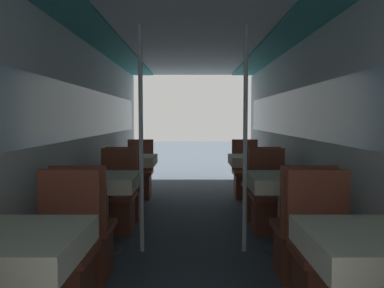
{
  "coord_description": "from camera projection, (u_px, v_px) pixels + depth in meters",
  "views": [
    {
      "loc": [
        -0.01,
        -0.82,
        1.31
      ],
      "look_at": [
        -0.0,
        2.77,
        1.06
      ],
      "focal_mm": 35.0,
      "sensor_mm": 36.0,
      "label": 1
    }
  ],
  "objects": [
    {
      "name": "wall_left",
      "position": [
        64.0,
        136.0,
        3.75
      ],
      "size": [
        0.05,
        8.67,
        2.21
      ],
      "color": "silver",
      "rests_on": "ground_plane"
    },
    {
      "name": "wall_right",
      "position": [
        320.0,
        136.0,
        3.76
      ],
      "size": [
        0.05,
        8.67,
        2.21
      ],
      "color": "silver",
      "rests_on": "ground_plane"
    },
    {
      "name": "ceiling_panel",
      "position": [
        192.0,
        23.0,
        3.68
      ],
      "size": [
        2.57,
        8.67,
        0.07
      ],
      "color": "silver",
      "rests_on": "wall_left"
    },
    {
      "name": "dining_table_left_0",
      "position": [
        13.0,
        253.0,
        1.82
      ],
      "size": [
        0.66,
        0.66,
        0.76
      ],
      "color": "#4C4C51",
      "rests_on": "ground_plane"
    },
    {
      "name": "chair_left_far_0",
      "position": [
        61.0,
        272.0,
        2.49
      ],
      "size": [
        0.43,
        0.43,
        0.95
      ],
      "rotation": [
        0.0,
        0.0,
        3.14
      ],
      "color": "brown",
      "rests_on": "ground_plane"
    },
    {
      "name": "dining_table_left_1",
      "position": [
        103.0,
        185.0,
        3.65
      ],
      "size": [
        0.66,
        0.66,
        0.76
      ],
      "color": "#4C4C51",
      "rests_on": "ground_plane"
    },
    {
      "name": "chair_left_near_1",
      "position": [
        85.0,
        244.0,
        3.03
      ],
      "size": [
        0.43,
        0.43,
        0.95
      ],
      "color": "brown",
      "rests_on": "ground_plane"
    },
    {
      "name": "chair_left_far_1",
      "position": [
        116.0,
        207.0,
        4.32
      ],
      "size": [
        0.43,
        0.43,
        0.95
      ],
      "rotation": [
        0.0,
        0.0,
        3.14
      ],
      "color": "brown",
      "rests_on": "ground_plane"
    },
    {
      "name": "support_pole_left_1",
      "position": [
        140.0,
        140.0,
        3.62
      ],
      "size": [
        0.04,
        0.04,
        2.21
      ],
      "color": "silver",
      "rests_on": "ground_plane"
    },
    {
      "name": "dining_table_left_2",
      "position": [
        132.0,
        163.0,
        5.48
      ],
      "size": [
        0.66,
        0.66,
        0.76
      ],
      "color": "#4C4C51",
      "rests_on": "ground_plane"
    },
    {
      "name": "chair_left_near_2",
      "position": [
        125.0,
        197.0,
        4.86
      ],
      "size": [
        0.43,
        0.43,
        0.95
      ],
      "color": "brown",
      "rests_on": "ground_plane"
    },
    {
      "name": "chair_left_far_2",
      "position": [
        139.0,
        180.0,
        6.15
      ],
      "size": [
        0.43,
        0.43,
        0.95
      ],
      "rotation": [
        0.0,
        0.0,
        3.14
      ],
      "color": "brown",
      "rests_on": "ground_plane"
    },
    {
      "name": "dining_table_right_0",
      "position": [
        373.0,
        253.0,
        1.82
      ],
      "size": [
        0.66,
        0.66,
        0.76
      ],
      "color": "#4C4C51",
      "rests_on": "ground_plane"
    },
    {
      "name": "chair_right_far_0",
      "position": [
        324.0,
        272.0,
        2.49
      ],
      "size": [
        0.43,
        0.43,
        0.95
      ],
      "rotation": [
        0.0,
        0.0,
        3.14
      ],
      "color": "brown",
      "rests_on": "ground_plane"
    },
    {
      "name": "dining_table_right_1",
      "position": [
        282.0,
        185.0,
        3.65
      ],
      "size": [
        0.66,
        0.66,
        0.76
      ],
      "color": "#4C4C51",
      "rests_on": "ground_plane"
    },
    {
      "name": "chair_right_near_1",
      "position": [
        300.0,
        244.0,
        3.04
      ],
      "size": [
        0.43,
        0.43,
        0.95
      ],
      "color": "brown",
      "rests_on": "ground_plane"
    },
    {
      "name": "chair_right_far_1",
      "position": [
        268.0,
        207.0,
        4.32
      ],
      "size": [
        0.43,
        0.43,
        0.95
      ],
      "rotation": [
        0.0,
        0.0,
        3.14
      ],
      "color": "brown",
      "rests_on": "ground_plane"
    },
    {
      "name": "support_pole_right_1",
      "position": [
        244.0,
        140.0,
        3.62
      ],
      "size": [
        0.04,
        0.04,
        2.21
      ],
      "color": "silver",
      "rests_on": "ground_plane"
    },
    {
      "name": "dining_table_right_2",
      "position": [
        252.0,
        163.0,
        5.48
      ],
      "size": [
        0.66,
        0.66,
        0.76
      ],
      "color": "#4C4C51",
      "rests_on": "ground_plane"
    },
    {
      "name": "chair_right_near_2",
      "position": [
        259.0,
        197.0,
        4.87
      ],
      "size": [
        0.43,
        0.43,
        0.95
      ],
      "color": "brown",
      "rests_on": "ground_plane"
    },
    {
      "name": "chair_right_far_2",
      "position": [
        245.0,
        180.0,
        6.15
      ],
      "size": [
        0.43,
        0.43,
        0.95
      ],
      "rotation": [
        0.0,
        0.0,
        3.14
      ],
      "color": "brown",
      "rests_on": "ground_plane"
    }
  ]
}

